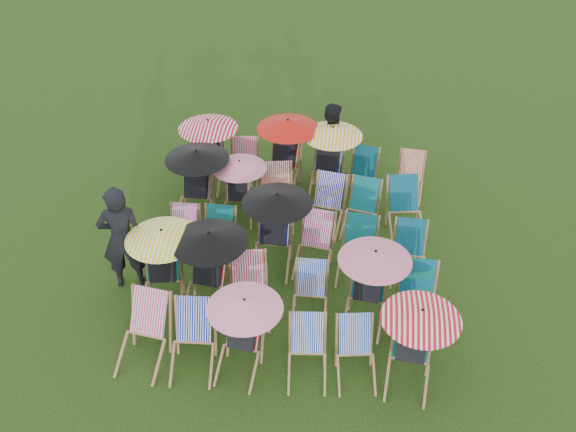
# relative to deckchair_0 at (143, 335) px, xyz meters

# --- Properties ---
(ground) EXTENTS (100.00, 100.00, 0.00)m
(ground) POSITION_rel_deckchair_0_xyz_m (1.89, 2.26, -0.50)
(ground) COLOR black
(ground) RESTS_ON ground
(deckchair_0) EXTENTS (0.79, 1.01, 1.01)m
(deckchair_0) POSITION_rel_deckchair_0_xyz_m (0.00, 0.00, 0.00)
(deckchair_0) COLOR #9B6D48
(deckchair_0) RESTS_ON ground
(deckchair_1) EXTENTS (0.69, 0.93, 0.96)m
(deckchair_1) POSITION_rel_deckchair_0_xyz_m (0.73, -0.03, -0.02)
(deckchair_1) COLOR #9B6D48
(deckchair_1) RESTS_ON ground
(deckchair_2) EXTENTS (1.07, 1.13, 1.26)m
(deckchair_2) POSITION_rel_deckchair_0_xyz_m (1.44, 0.04, 0.16)
(deckchair_2) COLOR #9B6D48
(deckchair_2) RESTS_ON ground
(deckchair_3) EXTENTS (0.65, 0.85, 0.86)m
(deckchair_3) POSITION_rel_deckchair_0_xyz_m (2.37, 0.01, -0.07)
(deckchair_3) COLOR #9B6D48
(deckchair_3) RESTS_ON ground
(deckchair_4) EXTENTS (0.69, 0.87, 0.86)m
(deckchair_4) POSITION_rel_deckchair_0_xyz_m (3.06, 0.08, -0.07)
(deckchair_4) COLOR #9B6D48
(deckchair_4) RESTS_ON ground
(deckchair_5) EXTENTS (1.10, 1.16, 1.30)m
(deckchair_5) POSITION_rel_deckchair_0_xyz_m (3.82, 0.10, 0.18)
(deckchair_5) COLOR #9B6D48
(deckchair_5) RESTS_ON ground
(deckchair_6) EXTENTS (1.15, 1.25, 1.36)m
(deckchair_6) POSITION_rel_deckchair_0_xyz_m (-0.03, 1.22, 0.21)
(deckchair_6) COLOR #9B6D48
(deckchair_6) RESTS_ON ground
(deckchair_7) EXTENTS (1.18, 1.25, 1.40)m
(deckchair_7) POSITION_rel_deckchair_0_xyz_m (0.68, 1.22, 0.23)
(deckchair_7) COLOR #9B6D48
(deckchair_7) RESTS_ON ground
(deckchair_8) EXTENTS (0.80, 0.99, 0.96)m
(deckchair_8) POSITION_rel_deckchair_0_xyz_m (1.36, 1.08, -0.02)
(deckchair_8) COLOR #9B6D48
(deckchair_8) RESTS_ON ground
(deckchair_9) EXTENTS (0.57, 0.79, 0.85)m
(deckchair_9) POSITION_rel_deckchair_0_xyz_m (2.30, 1.17, -0.08)
(deckchair_9) COLOR #9B6D48
(deckchair_9) RESTS_ON ground
(deckchair_10) EXTENTS (1.11, 1.17, 1.32)m
(deckchair_10) POSITION_rel_deckchair_0_xyz_m (3.18, 1.21, 0.19)
(deckchair_10) COLOR #9B6D48
(deckchair_10) RESTS_ON ground
(deckchair_11) EXTENTS (0.69, 0.94, 0.99)m
(deckchair_11) POSITION_rel_deckchair_0_xyz_m (3.91, 1.16, -0.01)
(deckchair_11) COLOR #9B6D48
(deckchair_11) RESTS_ON ground
(deckchair_12) EXTENTS (0.60, 0.81, 0.86)m
(deckchair_12) POSITION_rel_deckchair_0_xyz_m (-0.03, 2.34, -0.07)
(deckchair_12) COLOR #9B6D48
(deckchair_12) RESTS_ON ground
(deckchair_13) EXTENTS (0.61, 0.84, 0.90)m
(deckchair_13) POSITION_rel_deckchair_0_xyz_m (0.59, 2.29, -0.05)
(deckchair_13) COLOR #9B6D48
(deckchair_13) RESTS_ON ground
(deckchair_14) EXTENTS (1.18, 1.22, 1.40)m
(deckchair_14) POSITION_rel_deckchair_0_xyz_m (1.57, 2.33, 0.24)
(deckchair_14) COLOR #9B6D48
(deckchair_14) RESTS_ON ground
(deckchair_15) EXTENTS (0.72, 0.93, 0.93)m
(deckchair_15) POSITION_rel_deckchair_0_xyz_m (2.26, 2.31, -0.04)
(deckchair_15) COLOR #9B6D48
(deckchair_15) RESTS_ON ground
(deckchair_16) EXTENTS (0.71, 0.94, 0.96)m
(deckchair_16) POSITION_rel_deckchair_0_xyz_m (2.99, 2.24, -0.02)
(deckchair_16) COLOR #9B6D48
(deckchair_16) RESTS_ON ground
(deckchair_17) EXTENTS (0.62, 0.85, 0.90)m
(deckchair_17) POSITION_rel_deckchair_0_xyz_m (3.84, 2.32, -0.05)
(deckchair_17) COLOR #9B6D48
(deckchair_17) RESTS_ON ground
(deckchair_18) EXTENTS (1.17, 1.22, 1.39)m
(deckchair_18) POSITION_rel_deckchair_0_xyz_m (-0.05, 3.49, 0.23)
(deckchair_18) COLOR #9B6D48
(deckchair_18) RESTS_ON ground
(deckchair_19) EXTENTS (0.99, 1.06, 1.17)m
(deckchair_19) POSITION_rel_deckchair_0_xyz_m (0.72, 3.58, 0.12)
(deckchair_19) COLOR #9B6D48
(deckchair_19) RESTS_ON ground
(deckchair_20) EXTENTS (0.82, 1.04, 1.02)m
(deckchair_20) POSITION_rel_deckchair_0_xyz_m (1.43, 3.54, 0.01)
(deckchair_20) COLOR #9B6D48
(deckchair_20) RESTS_ON ground
(deckchair_21) EXTENTS (0.75, 0.95, 0.94)m
(deckchair_21) POSITION_rel_deckchair_0_xyz_m (2.37, 3.46, -0.03)
(deckchair_21) COLOR #9B6D48
(deckchair_21) RESTS_ON ground
(deckchair_22) EXTENTS (0.76, 0.94, 0.91)m
(deckchair_22) POSITION_rel_deckchair_0_xyz_m (3.01, 3.44, -0.05)
(deckchair_22) COLOR #9B6D48
(deckchair_22) RESTS_ON ground
(deckchair_23) EXTENTS (0.81, 1.01, 0.97)m
(deckchair_23) POSITION_rel_deckchair_0_xyz_m (3.81, 3.49, -0.02)
(deckchair_23) COLOR #9B6D48
(deckchair_23) RESTS_ON ground
(deckchair_24) EXTENTS (1.17, 1.21, 1.38)m
(deckchair_24) POSITION_rel_deckchair_0_xyz_m (-0.10, 4.61, 0.23)
(deckchair_24) COLOR #9B6D48
(deckchair_24) RESTS_ON ground
(deckchair_25) EXTENTS (0.68, 0.90, 0.92)m
(deckchair_25) POSITION_rel_deckchair_0_xyz_m (0.64, 4.58, -0.04)
(deckchair_25) COLOR #9B6D48
(deckchair_25) RESTS_ON ground
(deckchair_26) EXTENTS (1.21, 1.28, 1.43)m
(deckchair_26) POSITION_rel_deckchair_0_xyz_m (1.43, 4.73, 0.25)
(deckchair_26) COLOR #9B6D48
(deckchair_26) RESTS_ON ground
(deckchair_27) EXTENTS (1.15, 1.21, 1.37)m
(deckchair_27) POSITION_rel_deckchair_0_xyz_m (2.31, 4.66, 0.22)
(deckchair_27) COLOR #9B6D48
(deckchair_27) RESTS_ON ground
(deckchair_28) EXTENTS (0.68, 0.87, 0.87)m
(deckchair_28) POSITION_rel_deckchair_0_xyz_m (2.99, 4.62, -0.07)
(deckchair_28) COLOR #9B6D48
(deckchair_28) RESTS_ON ground
(deckchair_29) EXTENTS (0.62, 0.81, 0.83)m
(deckchair_29) POSITION_rel_deckchair_0_xyz_m (3.92, 4.68, -0.09)
(deckchair_29) COLOR #9B6D48
(deckchair_29) RESTS_ON ground
(person_left) EXTENTS (0.81, 0.66, 1.93)m
(person_left) POSITION_rel_deckchair_0_xyz_m (-0.75, 1.53, 0.46)
(person_left) COLOR black
(person_left) RESTS_ON ground
(person_rear) EXTENTS (0.84, 0.68, 1.66)m
(person_rear) POSITION_rel_deckchair_0_xyz_m (2.29, 5.14, 0.33)
(person_rear) COLOR black
(person_rear) RESTS_ON ground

